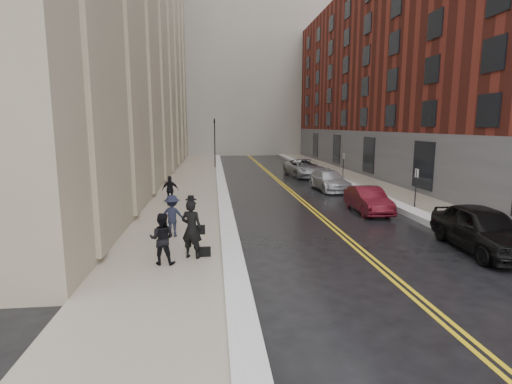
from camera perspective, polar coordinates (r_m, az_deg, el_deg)
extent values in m
plane|color=black|center=(13.03, 6.73, -10.74)|extent=(160.00, 160.00, 0.00)
cube|color=gray|center=(28.31, -9.52, 0.39)|extent=(4.00, 64.00, 0.15)
cube|color=gray|center=(30.62, 16.59, 0.80)|extent=(3.00, 64.00, 0.15)
cube|color=gold|center=(28.74, 4.31, 0.48)|extent=(0.12, 64.00, 0.01)
cube|color=gold|center=(28.78, 4.78, 0.49)|extent=(0.12, 64.00, 0.01)
cube|color=white|center=(28.25, -4.86, 0.58)|extent=(0.70, 60.80, 0.26)
cube|color=white|center=(29.94, 13.33, 0.90)|extent=(0.85, 60.80, 0.30)
cube|color=maroon|center=(40.63, 24.78, 15.02)|extent=(14.00, 50.00, 18.00)
cube|color=slate|center=(81.60, 6.35, 21.84)|extent=(22.00, 18.00, 44.00)
cylinder|color=black|center=(41.95, -5.91, 6.86)|extent=(0.12, 0.12, 5.20)
imported|color=black|center=(41.91, -5.96, 9.60)|extent=(0.18, 0.15, 0.90)
cylinder|color=black|center=(22.85, 21.84, 0.27)|extent=(0.06, 0.06, 2.20)
cube|color=white|center=(22.73, 21.98, 2.51)|extent=(0.02, 0.35, 0.45)
cylinder|color=black|center=(33.82, 12.35, 3.52)|extent=(0.06, 0.06, 2.20)
cube|color=white|center=(33.74, 12.40, 5.04)|extent=(0.02, 0.35, 0.45)
imported|color=black|center=(16.52, 29.66, -4.60)|extent=(2.33, 4.99, 1.65)
imported|color=#490D16|center=(21.59, 15.70, -1.08)|extent=(1.45, 4.03, 1.32)
imported|color=#AEB0B6|center=(28.40, 10.42, 1.64)|extent=(2.20, 4.83, 1.37)
imported|color=#9899A0|center=(35.48, 6.93, 3.41)|extent=(3.13, 5.80, 1.54)
imported|color=black|center=(13.32, -9.18, -5.24)|extent=(0.84, 0.71, 1.97)
imported|color=black|center=(12.97, -13.28, -6.50)|extent=(0.88, 0.72, 1.65)
imported|color=black|center=(16.07, -11.86, -3.35)|extent=(1.11, 0.70, 1.65)
imported|color=black|center=(22.76, -12.15, 0.29)|extent=(0.93, 0.40, 1.57)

